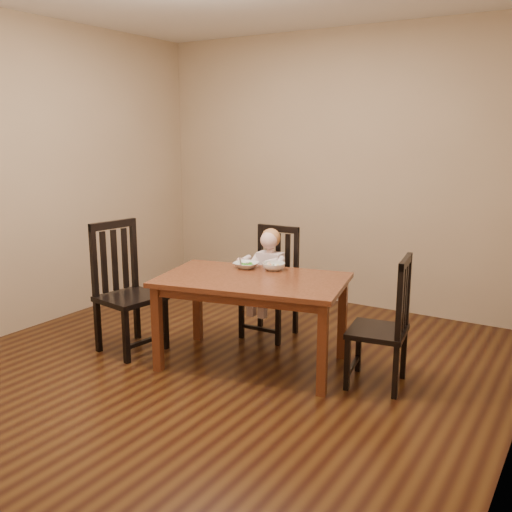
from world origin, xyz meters
The scene contains 9 objects.
room centered at (0.00, 0.00, 1.35)m, with size 4.01×4.01×2.71m.
dining_table centered at (0.15, 0.14, 0.60)m, with size 1.50×1.08×0.68m.
chair_child centered at (-0.06, 0.79, 0.45)m, with size 0.42×0.40×0.94m.
chair_left centered at (-0.87, -0.12, 0.50)m, with size 0.49×0.51×1.04m.
chair_right centered at (1.12, 0.30, 0.44)m, with size 0.43×0.45×0.92m.
toddler centered at (-0.06, 0.74, 0.57)m, with size 0.28×0.35×0.48m, color silver, non-canonical shape.
bowl_peas centered at (-0.05, 0.37, 0.70)m, with size 0.19×0.19×0.05m, color silver.
bowl_veg centered at (0.17, 0.43, 0.70)m, with size 0.18×0.18×0.06m, color silver.
fork centered at (-0.08, 0.34, 0.72)m, with size 0.09×0.11×0.05m.
Camera 1 is at (2.31, -3.30, 1.73)m, focal length 40.00 mm.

